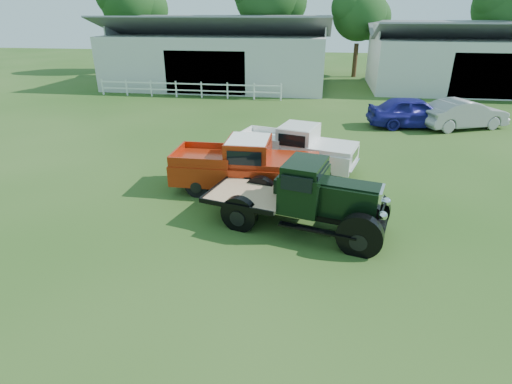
% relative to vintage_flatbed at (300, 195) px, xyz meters
% --- Properties ---
extents(ground, '(120.00, 120.00, 0.00)m').
position_rel_vintage_flatbed_xyz_m(ground, '(-1.51, -1.19, -1.05)').
color(ground, '#1C4310').
extents(shed_left, '(18.80, 10.20, 5.60)m').
position_rel_vintage_flatbed_xyz_m(shed_left, '(-8.51, 24.81, 1.75)').
color(shed_left, silver).
rests_on(shed_left, ground).
extents(shed_right, '(16.80, 9.20, 5.20)m').
position_rel_vintage_flatbed_xyz_m(shed_right, '(12.49, 25.81, 1.55)').
color(shed_right, silver).
rests_on(shed_right, ground).
extents(fence_rail, '(14.20, 0.16, 1.20)m').
position_rel_vintage_flatbed_xyz_m(fence_rail, '(-9.51, 18.81, -0.45)').
color(fence_rail, white).
rests_on(fence_rail, ground).
extents(tree_a, '(6.30, 6.30, 10.50)m').
position_rel_vintage_flatbed_xyz_m(tree_a, '(-19.51, 31.81, 4.20)').
color(tree_a, '#194219').
rests_on(tree_a, ground).
extents(tree_b, '(6.90, 6.90, 11.50)m').
position_rel_vintage_flatbed_xyz_m(tree_b, '(-5.51, 32.81, 4.70)').
color(tree_b, '#194219').
rests_on(tree_b, ground).
extents(tree_c, '(5.40, 5.40, 9.00)m').
position_rel_vintage_flatbed_xyz_m(tree_c, '(3.49, 31.81, 3.45)').
color(tree_c, '#194219').
rests_on(tree_c, ground).
extents(tree_d, '(6.00, 6.00, 10.00)m').
position_rel_vintage_flatbed_xyz_m(tree_d, '(16.49, 32.81, 3.95)').
color(tree_d, '#194219').
rests_on(tree_d, ground).
extents(vintage_flatbed, '(5.67, 3.28, 2.11)m').
position_rel_vintage_flatbed_xyz_m(vintage_flatbed, '(0.00, 0.00, 0.00)').
color(vintage_flatbed, black).
rests_on(vintage_flatbed, ground).
extents(red_pickup, '(5.38, 2.13, 1.95)m').
position_rel_vintage_flatbed_xyz_m(red_pickup, '(-2.09, 2.47, -0.08)').
color(red_pickup, maroon).
rests_on(red_pickup, ground).
extents(white_pickup, '(5.27, 3.12, 1.82)m').
position_rel_vintage_flatbed_xyz_m(white_pickup, '(-0.47, 4.85, -0.15)').
color(white_pickup, silver).
rests_on(white_pickup, ground).
extents(misc_car_blue, '(5.21, 2.70, 1.69)m').
position_rel_vintage_flatbed_xyz_m(misc_car_blue, '(5.56, 12.57, -0.21)').
color(misc_car_blue, navy).
rests_on(misc_car_blue, ground).
extents(misc_car_grey, '(5.11, 3.47, 1.59)m').
position_rel_vintage_flatbed_xyz_m(misc_car_grey, '(8.23, 12.75, -0.26)').
color(misc_car_grey, gray).
rests_on(misc_car_grey, ground).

